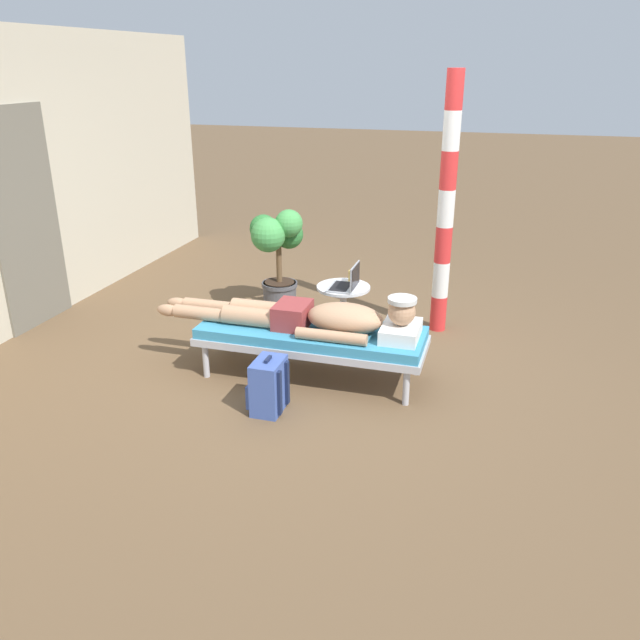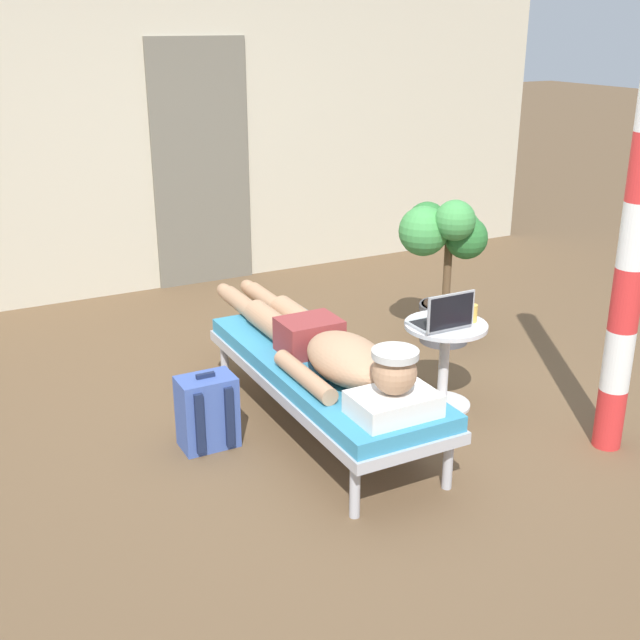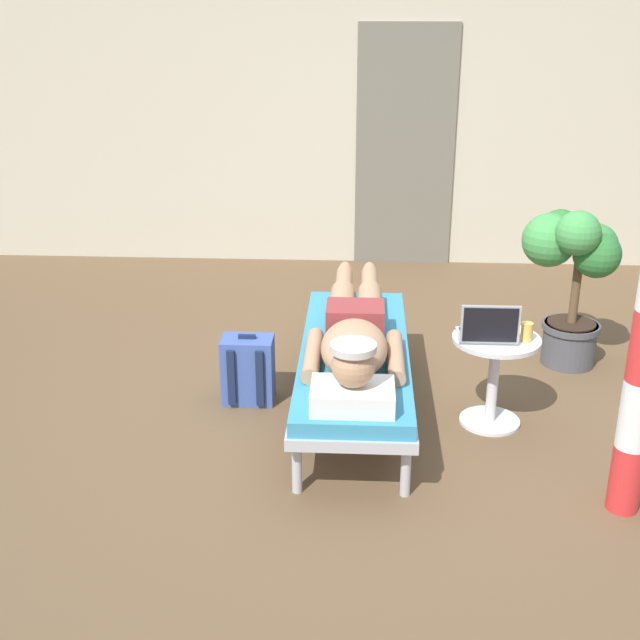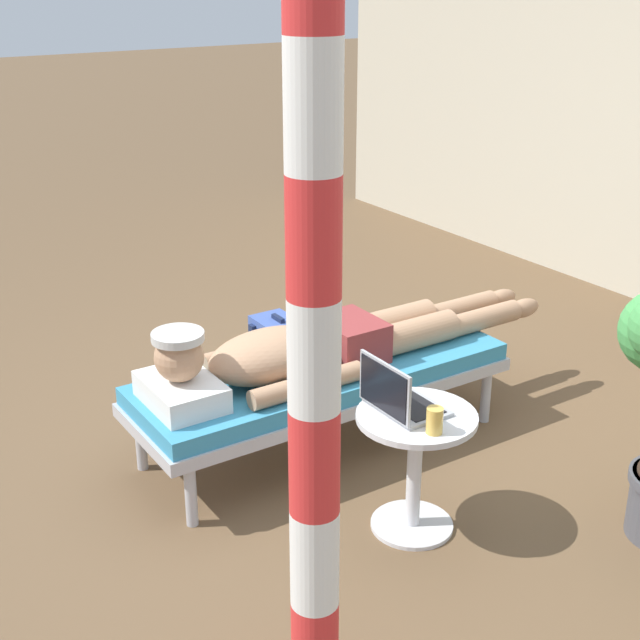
# 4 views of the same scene
# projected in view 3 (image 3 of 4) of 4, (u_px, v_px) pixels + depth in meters

# --- Properties ---
(ground_plane) EXTENTS (40.00, 40.00, 0.00)m
(ground_plane) POSITION_uv_depth(u_px,v_px,m) (393.00, 410.00, 4.81)
(ground_plane) COLOR brown
(house_wall_back) EXTENTS (7.60, 0.20, 2.70)m
(house_wall_back) POSITION_uv_depth(u_px,v_px,m) (361.00, 106.00, 7.05)
(house_wall_back) COLOR beige
(house_wall_back) RESTS_ON ground
(house_door_panel) EXTENTS (0.84, 0.03, 2.04)m
(house_door_panel) POSITION_uv_depth(u_px,v_px,m) (405.00, 148.00, 7.05)
(house_door_panel) COLOR #6D6759
(house_door_panel) RESTS_ON ground
(lounge_chair) EXTENTS (0.62, 1.83, 0.42)m
(lounge_chair) POSITION_uv_depth(u_px,v_px,m) (354.00, 359.00, 4.64)
(lounge_chair) COLOR #B7B7BC
(lounge_chair) RESTS_ON ground
(person_reclining) EXTENTS (0.53, 2.17, 0.33)m
(person_reclining) POSITION_uv_depth(u_px,v_px,m) (355.00, 334.00, 4.54)
(person_reclining) COLOR white
(person_reclining) RESTS_ON lounge_chair
(side_table) EXTENTS (0.48, 0.48, 0.52)m
(side_table) POSITION_uv_depth(u_px,v_px,m) (494.00, 365.00, 4.54)
(side_table) COLOR silver
(side_table) RESTS_ON ground
(laptop) EXTENTS (0.31, 0.24, 0.23)m
(laptop) POSITION_uv_depth(u_px,v_px,m) (488.00, 331.00, 4.41)
(laptop) COLOR #A5A8AD
(laptop) RESTS_ON side_table
(drink_glass) EXTENTS (0.06, 0.06, 0.10)m
(drink_glass) POSITION_uv_depth(u_px,v_px,m) (527.00, 332.00, 4.42)
(drink_glass) COLOR gold
(drink_glass) RESTS_ON side_table
(backpack) EXTENTS (0.30, 0.26, 0.42)m
(backpack) POSITION_uv_depth(u_px,v_px,m) (248.00, 370.00, 4.86)
(backpack) COLOR #3F59A5
(backpack) RESTS_ON ground
(potted_plant) EXTENTS (0.59, 0.52, 1.06)m
(potted_plant) POSITION_uv_depth(u_px,v_px,m) (573.00, 264.00, 5.16)
(potted_plant) COLOR #4C4C51
(potted_plant) RESTS_ON ground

